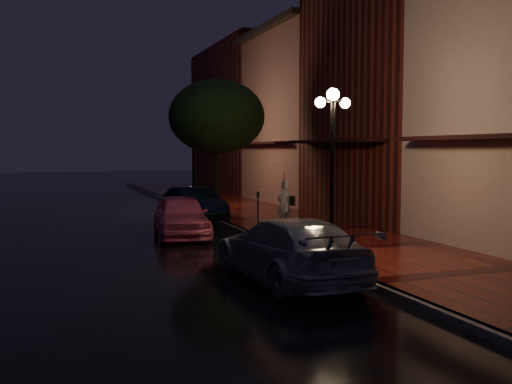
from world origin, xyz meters
name	(u,v)px	position (x,y,z in m)	size (l,w,h in m)	color
ground	(251,237)	(0.00, 0.00, 0.00)	(120.00, 120.00, 0.00)	black
sidewalk	(312,231)	(2.25, 0.00, 0.07)	(4.50, 60.00, 0.15)	#4C0E0D
curb	(251,235)	(0.00, 0.00, 0.07)	(0.25, 60.00, 0.15)	#595451
storefront_mid	(397,86)	(7.00, 2.00, 5.50)	(5.00, 8.00, 11.00)	#511914
storefront_far	(310,120)	(7.00, 10.00, 4.50)	(5.00, 8.00, 9.00)	#8C5951
storefront_extra	(247,120)	(7.00, 20.00, 5.00)	(5.00, 12.00, 10.00)	#511914
streetlamp_near	(332,163)	(0.35, -5.00, 2.60)	(0.96, 0.36, 4.31)	black
streetlamp_far	(194,156)	(0.35, 9.00, 2.60)	(0.96, 0.36, 4.31)	black
street_tree	(217,119)	(0.61, 5.99, 4.24)	(4.16, 4.16, 5.80)	black
pink_car	(181,216)	(-2.20, 0.88, 0.71)	(1.68, 4.18, 1.42)	#E05C7B
navy_car	(194,203)	(-0.60, 5.32, 0.68)	(1.43, 4.11, 1.35)	black
silver_car	(288,249)	(-1.41, -6.27, 0.72)	(2.00, 4.93, 1.43)	#97979D
woman_with_umbrella	(284,184)	(1.54, 0.82, 1.71)	(0.98, 1.00, 2.35)	white
parking_meter	(258,204)	(1.00, 2.02, 0.88)	(0.13, 0.11, 1.21)	black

